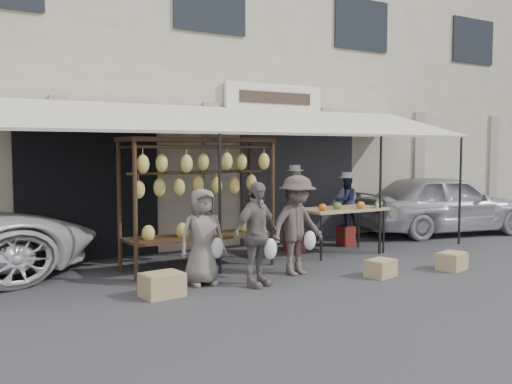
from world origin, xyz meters
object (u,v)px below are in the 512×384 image
customer_right (297,225)px  crate_near_b (452,261)px  customer_mid (256,234)px  vendor_left (295,199)px  vendor_right (346,201)px  customer_left (202,237)px  banana_rack (199,178)px  produce_table (343,210)px  sedan (444,204)px  crate_far (162,285)px  crate_near_a (381,268)px

customer_right → crate_near_b: bearing=-30.3°
customer_mid → vendor_left: bearing=26.4°
vendor_right → customer_left: vendor_right is taller
banana_rack → vendor_left: banana_rack is taller
produce_table → customer_mid: (-2.81, -1.41, -0.08)m
vendor_left → vendor_right: vendor_left is taller
vendor_left → customer_mid: vendor_left is taller
customer_left → sedan: bearing=17.6°
vendor_left → customer_left: size_ratio=0.82×
customer_mid → sedan: customer_mid is taller
customer_left → customer_mid: size_ratio=0.93×
vendor_left → customer_left: bearing=46.5°
customer_left → crate_near_b: customer_left is taller
banana_rack → crate_far: banana_rack is taller
crate_far → sedan: bearing=14.5°
vendor_right → customer_mid: 4.12m
vendor_left → crate_far: (-3.54, -1.89, -0.89)m
vendor_left → vendor_right: (1.40, 0.10, -0.11)m
produce_table → sedan: sedan is taller
customer_left → crate_near_a: customer_left is taller
customer_left → crate_far: size_ratio=2.65×
vendor_right → crate_near_a: size_ratio=2.32×
customer_mid → sedan: bearing=1.0°
customer_left → sedan: sedan is taller
customer_left → crate_near_a: 2.91m
vendor_right → crate_near_a: vendor_right is taller
banana_rack → customer_right: (1.16, -1.23, -0.75)m
banana_rack → customer_left: 1.44m
vendor_left → customer_right: 2.05m
customer_mid → crate_near_b: 3.58m
customer_right → produce_table: bearing=23.1°
vendor_left → crate_far: size_ratio=2.18×
customer_mid → crate_near_a: 2.19m
vendor_right → customer_left: size_ratio=0.73×
vendor_left → sedan: vendor_left is taller
crate_near_a → sedan: 5.37m
crate_near_a → crate_near_b: size_ratio=0.94×
customer_right → crate_far: customer_right is taller
vendor_left → banana_rack: bearing=28.7°
customer_mid → vendor_right: bearing=13.7°
produce_table → crate_near_b: bearing=-73.1°
vendor_left → customer_mid: 2.95m
vendor_left → crate_near_a: (-0.08, -2.53, -0.92)m
sedan → customer_left: bearing=115.7°
banana_rack → customer_mid: size_ratio=1.66×
crate_near_a → customer_right: bearing=141.7°
vendor_left → customer_right: bearing=73.6°
customer_left → crate_near_b: (4.10, -1.20, -0.58)m
vendor_left → customer_mid: size_ratio=0.77×
customer_left → customer_mid: customer_mid is taller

